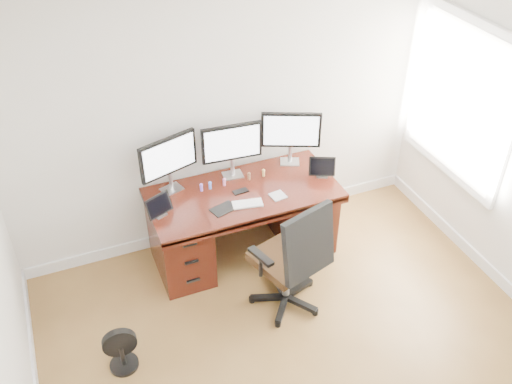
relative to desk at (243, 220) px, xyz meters
name	(u,v)px	position (x,y,z in m)	size (l,w,h in m)	color
back_wall	(224,109)	(0.00, 0.42, 0.95)	(4.00, 0.10, 2.70)	white
desk	(243,220)	(0.00, 0.00, 0.00)	(1.70, 0.80, 0.75)	#3E140C
office_chair	(291,274)	(0.13, -0.78, -0.03)	(0.74, 0.74, 1.12)	black
floor_fan	(121,350)	(-1.34, -0.87, -0.21)	(0.27, 0.23, 0.39)	black
monitor_left	(168,158)	(-0.58, 0.24, 0.68)	(0.53, 0.20, 0.53)	silver
monitor_center	(232,144)	(0.00, 0.24, 0.68)	(0.55, 0.15, 0.53)	silver
monitor_right	(291,132)	(0.58, 0.24, 0.68)	(0.52, 0.25, 0.53)	silver
tablet_left	(159,207)	(-0.77, -0.08, 0.43)	(0.25, 0.16, 0.19)	silver
tablet_right	(322,168)	(0.76, -0.08, 0.43)	(0.25, 0.16, 0.19)	silver
keyboard	(247,204)	(-0.04, -0.22, 0.36)	(0.26, 0.11, 0.01)	white
trackpad	(278,196)	(0.26, -0.21, 0.35)	(0.13, 0.13, 0.01)	#B7BABE
drawing_tablet	(223,209)	(-0.25, -0.21, 0.35)	(0.21, 0.13, 0.01)	black
phone	(241,191)	(-0.02, -0.03, 0.35)	(0.14, 0.07, 0.01)	black
figurine_purple	(201,187)	(-0.34, 0.12, 0.39)	(0.03, 0.03, 0.08)	#7D53CE
figurine_blue	(210,185)	(-0.26, 0.12, 0.39)	(0.03, 0.03, 0.08)	#4F72E1
figurine_pink	(224,181)	(-0.12, 0.12, 0.39)	(0.03, 0.03, 0.08)	pink
figurine_brown	(249,176)	(0.11, 0.12, 0.39)	(0.03, 0.03, 0.08)	brown
figurine_yellow	(264,172)	(0.26, 0.12, 0.39)	(0.03, 0.03, 0.08)	#DAB25F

